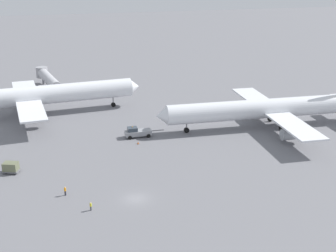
{
  "coord_description": "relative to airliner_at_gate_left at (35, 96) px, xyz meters",
  "views": [
    {
      "loc": [
        -13.7,
        -73.0,
        40.18
      ],
      "look_at": [
        12.55,
        24.74,
        4.0
      ],
      "focal_mm": 50.27,
      "sensor_mm": 36.0,
      "label": 1
    }
  ],
  "objects": [
    {
      "name": "airliner_being_pushed",
      "position": [
        55.68,
        -24.78,
        -0.63
      ],
      "size": [
        55.34,
        42.94,
        15.76
      ],
      "color": "white",
      "rests_on": "ground"
    },
    {
      "name": "traffic_cone_wingtip_starboard",
      "position": [
        22.23,
        -28.11,
        -5.05
      ],
      "size": [
        0.44,
        0.44,
        0.6
      ],
      "color": "orange",
      "rests_on": "ground"
    },
    {
      "name": "ground_crew_ramp_agent_by_cones",
      "position": [
        4.61,
        -49.03,
        -4.43
      ],
      "size": [
        0.36,
        0.5,
        1.72
      ],
      "color": "black",
      "rests_on": "ground"
    },
    {
      "name": "airliner_at_gate_left",
      "position": [
        0.0,
        0.0,
        0.0
      ],
      "size": [
        57.33,
        40.16,
        15.06
      ],
      "color": "white",
      "rests_on": "ground"
    },
    {
      "name": "gse_container_dolly_flat",
      "position": [
        -5.21,
        -36.54,
        -4.15
      ],
      "size": [
        3.77,
        3.18,
        2.15
      ],
      "color": "slate",
      "rests_on": "ground"
    },
    {
      "name": "ground_plane",
      "position": [
        16.6,
        -53.59,
        -5.33
      ],
      "size": [
        600.0,
        600.0,
        0.0
      ],
      "primitive_type": "plane",
      "color": "slate"
    },
    {
      "name": "jet_bridge",
      "position": [
        3.66,
        25.79,
        -1.36
      ],
      "size": [
        7.44,
        23.51,
        5.74
      ],
      "color": "#B7B7BC",
      "rests_on": "ground"
    },
    {
      "name": "ground_crew_wing_walker_right",
      "position": [
        8.46,
        -55.62,
        -4.53
      ],
      "size": [
        0.36,
        0.48,
        1.54
      ],
      "color": "#4C4C51",
      "rests_on": "ground"
    },
    {
      "name": "pushback_tug",
      "position": [
        22.98,
        -23.58,
        -4.14
      ],
      "size": [
        9.43,
        2.81,
        2.8
      ],
      "color": "gray",
      "rests_on": "ground"
    }
  ]
}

